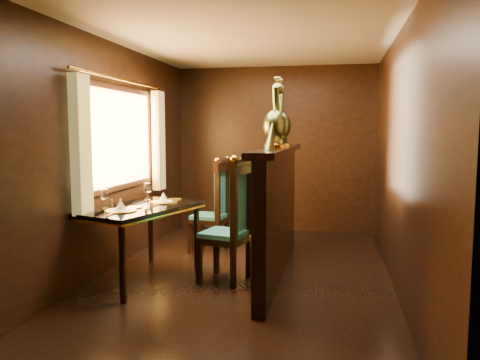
{
  "coord_description": "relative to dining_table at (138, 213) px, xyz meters",
  "views": [
    {
      "loc": [
        0.92,
        -4.62,
        1.53
      ],
      "look_at": [
        -0.07,
        0.21,
        1.01
      ],
      "focal_mm": 35.0,
      "sensor_mm": 36.0,
      "label": 1
    }
  ],
  "objects": [
    {
      "name": "ground",
      "position": [
        1.05,
        0.22,
        -0.69
      ],
      "size": [
        5.0,
        5.0,
        0.0
      ],
      "primitive_type": "plane",
      "color": "black",
      "rests_on": "ground"
    },
    {
      "name": "peacock_right",
      "position": [
        1.38,
        0.7,
        1.02
      ],
      "size": [
        0.23,
        0.6,
        0.72
      ],
      "primitive_type": null,
      "color": "#1B5336",
      "rests_on": "partition"
    },
    {
      "name": "partition",
      "position": [
        1.37,
        0.52,
        0.02
      ],
      "size": [
        0.26,
        2.7,
        1.36
      ],
      "color": "black",
      "rests_on": "ground"
    },
    {
      "name": "chair_right",
      "position": [
        0.52,
        1.23,
        -0.06
      ],
      "size": [
        0.48,
        0.5,
        1.21
      ],
      "rotation": [
        0.0,
        0.0,
        -0.11
      ],
      "color": "black",
      "rests_on": "ground"
    },
    {
      "name": "room_shell",
      "position": [
        0.97,
        0.24,
        0.89
      ],
      "size": [
        3.04,
        5.04,
        2.52
      ],
      "color": "black",
      "rests_on": "ground"
    },
    {
      "name": "peacock_left",
      "position": [
        1.38,
        0.17,
        1.02
      ],
      "size": [
        0.23,
        0.6,
        0.72
      ],
      "primitive_type": null,
      "color": "#1B5336",
      "rests_on": "partition"
    },
    {
      "name": "dining_table",
      "position": [
        0.0,
        0.0,
        0.0
      ],
      "size": [
        1.14,
        1.47,
        0.97
      ],
      "rotation": [
        0.0,
        0.0,
        -0.31
      ],
      "color": "black",
      "rests_on": "ground"
    },
    {
      "name": "chair_left",
      "position": [
        0.99,
        0.12,
        -0.02
      ],
      "size": [
        0.56,
        0.58,
        1.3
      ],
      "rotation": [
        0.0,
        0.0,
        -0.23
      ],
      "color": "black",
      "rests_on": "ground"
    }
  ]
}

